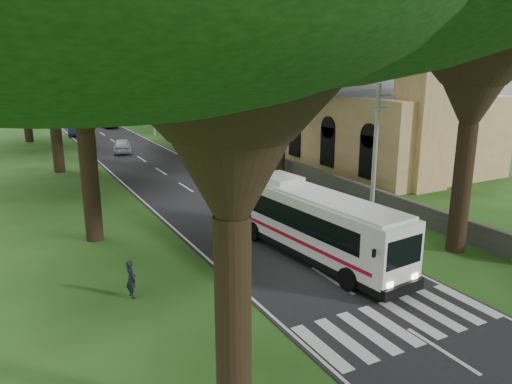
{
  "coord_description": "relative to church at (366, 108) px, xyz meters",
  "views": [
    {
      "loc": [
        -12.1,
        -13.83,
        9.27
      ],
      "look_at": [
        0.17,
        9.28,
        2.2
      ],
      "focal_mm": 35.0,
      "sensor_mm": 36.0,
      "label": 1
    }
  ],
  "objects": [
    {
      "name": "tree_l_far",
      "position": [
        -26.36,
        26.45,
        6.63
      ],
      "size": [
        12.98,
        12.98,
        14.47
      ],
      "color": "black",
      "rests_on": "ground"
    },
    {
      "name": "distant_car_c",
      "position": [
        -15.97,
        34.31,
        -4.18
      ],
      "size": [
        2.7,
        5.09,
        1.41
      ],
      "primitive_type": "imported",
      "rotation": [
        0.0,
        0.0,
        3.3
      ],
      "color": "maroon",
      "rests_on": "road"
    },
    {
      "name": "tree_l_mida",
      "position": [
        -25.86,
        -9.55,
        6.46
      ],
      "size": [
        12.45,
        12.45,
        14.21
      ],
      "color": "black",
      "rests_on": "ground"
    },
    {
      "name": "tree_l_midb",
      "position": [
        -25.36,
        8.45,
        8.2
      ],
      "size": [
        14.75,
        14.75,
        16.39
      ],
      "color": "black",
      "rests_on": "ground"
    },
    {
      "name": "ground",
      "position": [
        -17.86,
        -21.55,
        -4.91
      ],
      "size": [
        140.0,
        140.0,
        0.0
      ],
      "primitive_type": "plane",
      "color": "#214513",
      "rests_on": "ground"
    },
    {
      "name": "pole_mid",
      "position": [
        -12.36,
        4.45,
        -0.73
      ],
      "size": [
        1.6,
        0.24,
        8.0
      ],
      "color": "gray",
      "rests_on": "ground"
    },
    {
      "name": "pole_far",
      "position": [
        -12.36,
        24.45,
        -0.73
      ],
      "size": [
        1.6,
        0.24,
        8.0
      ],
      "color": "gray",
      "rests_on": "ground"
    },
    {
      "name": "crosswalk",
      "position": [
        -17.86,
        -23.55,
        -4.91
      ],
      "size": [
        8.0,
        3.0,
        0.01
      ],
      "primitive_type": "cube",
      "color": "silver",
      "rests_on": "ground"
    },
    {
      "name": "tree_r_mida",
      "position": [
        -9.86,
        -1.55,
        8.16
      ],
      "size": [
        13.29,
        13.29,
        16.09
      ],
      "color": "black",
      "rests_on": "ground"
    },
    {
      "name": "pole_near",
      "position": [
        -12.36,
        -15.55,
        -0.73
      ],
      "size": [
        1.6,
        0.24,
        8.0
      ],
      "color": "gray",
      "rests_on": "ground"
    },
    {
      "name": "church",
      "position": [
        0.0,
        0.0,
        0.0
      ],
      "size": [
        14.0,
        24.0,
        11.6
      ],
      "color": "tan",
      "rests_on": "ground"
    },
    {
      "name": "coach_bus",
      "position": [
        -17.07,
        -16.82,
        -3.19
      ],
      "size": [
        3.38,
        11.04,
        3.2
      ],
      "rotation": [
        0.0,
        0.0,
        0.1
      ],
      "color": "white",
      "rests_on": "ground"
    },
    {
      "name": "distant_car_b",
      "position": [
        -20.86,
        29.14,
        -4.16
      ],
      "size": [
        2.44,
        4.56,
        1.43
      ],
      "primitive_type": "imported",
      "rotation": [
        0.0,
        0.0,
        -0.22
      ],
      "color": "navy",
      "rests_on": "road"
    },
    {
      "name": "pedestrian",
      "position": [
        -25.82,
        -17.0,
        -4.12
      ],
      "size": [
        0.46,
        0.62,
        1.57
      ],
      "primitive_type": "imported",
      "rotation": [
        0.0,
        0.0,
        1.72
      ],
      "color": "black",
      "rests_on": "ground"
    },
    {
      "name": "tree_r_far",
      "position": [
        -9.36,
        34.45,
        6.0
      ],
      "size": [
        14.88,
        14.88,
        14.16
      ],
      "color": "black",
      "rests_on": "ground"
    },
    {
      "name": "tree_r_midb",
      "position": [
        -10.36,
        16.45,
        5.49
      ],
      "size": [
        14.28,
        14.28,
        13.53
      ],
      "color": "black",
      "rests_on": "ground"
    },
    {
      "name": "road",
      "position": [
        -17.86,
        3.45,
        -4.9
      ],
      "size": [
        8.0,
        120.0,
        0.04
      ],
      "primitive_type": "cube",
      "color": "black",
      "rests_on": "ground"
    },
    {
      "name": "property_wall",
      "position": [
        -8.86,
        2.45,
        -4.31
      ],
      "size": [
        0.35,
        50.0,
        1.2
      ],
      "primitive_type": "cube",
      "color": "#383533",
      "rests_on": "ground"
    },
    {
      "name": "distant_car_a",
      "position": [
        -18.66,
        14.62,
        -4.16
      ],
      "size": [
        2.58,
        4.51,
        1.45
      ],
      "primitive_type": "imported",
      "rotation": [
        0.0,
        0.0,
        2.93
      ],
      "color": "#AAA9AE",
      "rests_on": "road"
    }
  ]
}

